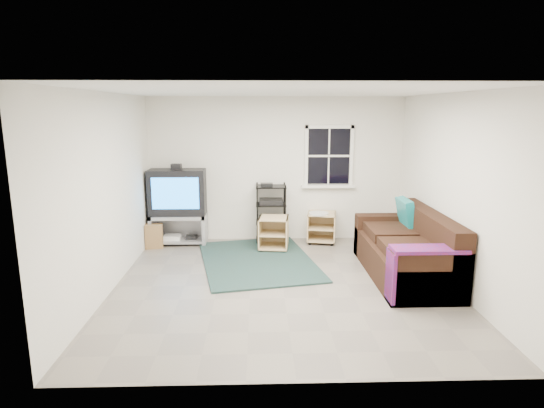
{
  "coord_description": "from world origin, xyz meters",
  "views": [
    {
      "loc": [
        -0.33,
        -5.9,
        2.39
      ],
      "look_at": [
        -0.14,
        0.4,
        1.06
      ],
      "focal_mm": 30.0,
      "sensor_mm": 36.0,
      "label": 1
    }
  ],
  "objects_px": {
    "av_rack": "(271,217)",
    "side_table_left": "(274,232)",
    "side_table_right": "(321,225)",
    "sofa": "(407,252)",
    "tv_unit": "(178,200)"
  },
  "relations": [
    {
      "from": "side_table_left",
      "to": "sofa",
      "type": "distance_m",
      "value": 2.31
    },
    {
      "from": "tv_unit",
      "to": "side_table_right",
      "type": "relative_size",
      "value": 2.5
    },
    {
      "from": "av_rack",
      "to": "sofa",
      "type": "distance_m",
      "value": 2.62
    },
    {
      "from": "side_table_left",
      "to": "side_table_right",
      "type": "xyz_separation_m",
      "value": [
        0.88,
        0.41,
        0.01
      ]
    },
    {
      "from": "av_rack",
      "to": "side_table_left",
      "type": "bearing_deg",
      "value": -85.23
    },
    {
      "from": "side_table_left",
      "to": "sofa",
      "type": "relative_size",
      "value": 0.26
    },
    {
      "from": "tv_unit",
      "to": "av_rack",
      "type": "relative_size",
      "value": 1.34
    },
    {
      "from": "av_rack",
      "to": "sofa",
      "type": "xyz_separation_m",
      "value": [
        1.92,
        -1.77,
        -0.11
      ]
    },
    {
      "from": "av_rack",
      "to": "side_table_right",
      "type": "xyz_separation_m",
      "value": [
        0.92,
        -0.03,
        -0.15
      ]
    },
    {
      "from": "tv_unit",
      "to": "av_rack",
      "type": "xyz_separation_m",
      "value": [
        1.66,
        0.05,
        -0.33
      ]
    },
    {
      "from": "av_rack",
      "to": "side_table_left",
      "type": "height_order",
      "value": "av_rack"
    },
    {
      "from": "tv_unit",
      "to": "side_table_left",
      "type": "bearing_deg",
      "value": -12.7
    },
    {
      "from": "av_rack",
      "to": "sofa",
      "type": "height_order",
      "value": "av_rack"
    },
    {
      "from": "tv_unit",
      "to": "sofa",
      "type": "xyz_separation_m",
      "value": [
        3.58,
        -1.72,
        -0.43
      ]
    },
    {
      "from": "sofa",
      "to": "av_rack",
      "type": "bearing_deg",
      "value": 137.39
    }
  ]
}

